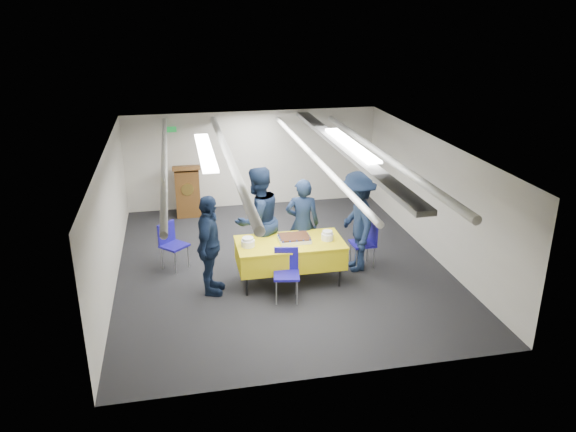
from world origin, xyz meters
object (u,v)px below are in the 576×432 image
at_px(chair_near, 286,268).
at_px(chair_left, 171,241).
at_px(chair_right, 367,239).
at_px(sailor_d, 357,222).
at_px(sheet_cake, 294,238).
at_px(serving_table, 290,253).
at_px(podium, 187,190).
at_px(sailor_a, 302,224).
at_px(sailor_b, 258,220).
at_px(sailor_c, 209,246).

distance_m(chair_near, chair_left, 2.44).
xyz_separation_m(chair_right, sailor_d, (-0.25, -0.08, 0.40)).
height_order(sheet_cake, chair_left, chair_left).
distance_m(chair_left, sailor_d, 3.44).
xyz_separation_m(serving_table, sheet_cake, (0.08, 0.03, 0.26)).
bearing_deg(chair_right, serving_table, -166.74).
relative_size(podium, chair_near, 1.44).
bearing_deg(sailor_a, chair_near, 76.69).
height_order(podium, chair_right, podium).
distance_m(podium, chair_near, 4.55).
relative_size(chair_near, chair_right, 1.00).
bearing_deg(sailor_b, chair_right, 142.69).
relative_size(sheet_cake, sailor_d, 0.29).
bearing_deg(sailor_a, sailor_d, 174.99).
distance_m(chair_near, sailor_a, 1.27).
bearing_deg(chair_left, chair_right, -10.49).
height_order(chair_near, sailor_a, sailor_a).
xyz_separation_m(serving_table, sailor_d, (1.30, 0.28, 0.37)).
height_order(podium, chair_near, podium).
bearing_deg(sheet_cake, chair_right, 12.97).
height_order(serving_table, sailor_a, sailor_a).
distance_m(serving_table, sailor_b, 0.86).
bearing_deg(sailor_d, sailor_b, -96.95).
bearing_deg(sheet_cake, sailor_a, 63.65).
bearing_deg(sailor_a, sailor_b, 10.98).
height_order(chair_left, sailor_a, sailor_a).
bearing_deg(podium, sailor_d, -49.90).
distance_m(podium, chair_left, 2.76).
height_order(sailor_a, sailor_d, sailor_d).
xyz_separation_m(chair_right, sailor_a, (-1.19, 0.20, 0.33)).
bearing_deg(chair_left, sailor_a, -10.87).
bearing_deg(chair_left, sailor_b, -15.85).
distance_m(podium, sailor_d, 4.56).
bearing_deg(sheet_cake, sailor_b, 135.01).
relative_size(sheet_cake, chair_left, 0.63).
relative_size(chair_near, sailor_c, 0.50).
height_order(sailor_b, sailor_d, sailor_b).
xyz_separation_m(podium, chair_near, (1.46, -4.31, -0.08)).
height_order(sheet_cake, sailor_a, sailor_a).
bearing_deg(podium, sheet_cake, -65.29).
bearing_deg(sailor_d, serving_table, -75.02).
xyz_separation_m(serving_table, chair_near, (-0.17, -0.54, -0.03)).
bearing_deg(chair_right, chair_near, -152.17).
bearing_deg(sailor_b, sailor_c, 6.32).
bearing_deg(sheet_cake, serving_table, -161.83).
bearing_deg(sailor_a, sheet_cake, 75.61).
xyz_separation_m(chair_near, sailor_a, (0.52, 1.11, 0.33)).
relative_size(serving_table, sailor_a, 1.09).
height_order(chair_near, sailor_d, sailor_d).
bearing_deg(serving_table, podium, 113.48).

